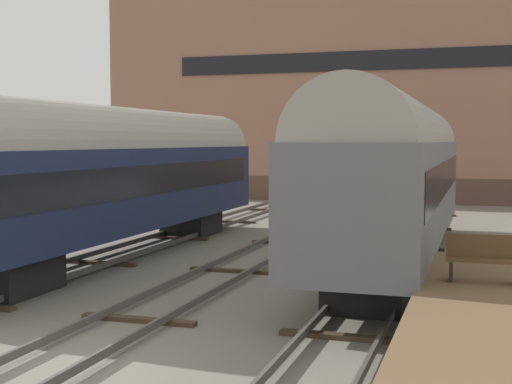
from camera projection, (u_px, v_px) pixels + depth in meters
The scene contains 8 objects.
ground_plane at pixel (59, 364), 12.22m from camera, with size 200.00×200.00×0.00m, color #6B665B.
track_middle at pixel (58, 356), 12.21m from camera, with size 2.60×60.00×0.26m.
track_right at pixel (310, 382), 10.88m from camera, with size 2.60×60.00×0.26m.
train_car_grey at pixel (399, 169), 22.09m from camera, with size 2.89×18.81×5.15m.
train_car_navy at pixel (121, 172), 23.37m from camera, with size 2.86×18.31×4.94m.
station_platform at pixel (486, 332), 10.41m from camera, with size 2.46×14.06×1.12m.
bench at pixel (484, 257), 13.68m from camera, with size 1.40×0.40×0.91m.
warehouse_building at pixel (386, 82), 49.94m from camera, with size 36.07×13.36×15.95m.
Camera 1 is at (6.84, -10.40, 3.82)m, focal length 50.00 mm.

